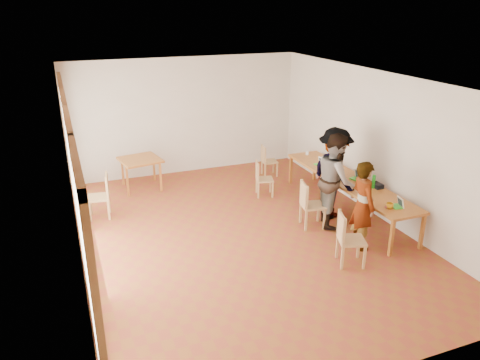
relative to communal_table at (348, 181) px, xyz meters
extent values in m
plane|color=brown|center=(-2.50, -0.23, -0.70)|extent=(8.00, 8.00, 0.00)
cube|color=beige|center=(-2.50, 3.77, 0.80)|extent=(6.00, 0.10, 3.00)
cube|color=beige|center=(-2.50, -4.23, 0.80)|extent=(6.00, 0.10, 3.00)
cube|color=beige|center=(0.50, -0.23, 0.80)|extent=(0.10, 8.00, 3.00)
cube|color=white|center=(-5.46, -0.23, 0.80)|extent=(0.10, 8.00, 3.00)
cube|color=white|center=(-2.50, -0.23, 2.32)|extent=(6.00, 8.00, 0.04)
cube|color=#A86725|center=(0.00, 0.00, 0.02)|extent=(0.80, 4.00, 0.05)
cube|color=#A86725|center=(-0.34, -1.94, -0.35)|extent=(0.06, 0.06, 0.70)
cube|color=#A86725|center=(-0.34, 1.94, -0.35)|extent=(0.06, 0.06, 0.70)
cube|color=#A86725|center=(0.34, -1.94, -0.35)|extent=(0.06, 0.06, 0.70)
cube|color=#A86725|center=(0.34, 1.94, -0.35)|extent=(0.06, 0.06, 0.70)
cube|color=#A86725|center=(-3.88, 2.97, 0.02)|extent=(0.90, 0.90, 0.05)
cube|color=#A86725|center=(-4.27, 2.58, -0.35)|extent=(0.05, 0.05, 0.70)
cube|color=#A86725|center=(-4.27, 3.36, -0.35)|extent=(0.05, 0.05, 0.70)
cube|color=#A86725|center=(-3.49, 2.58, -0.35)|extent=(0.05, 0.05, 0.70)
cube|color=#A86725|center=(-3.49, 3.36, -0.35)|extent=(0.05, 0.05, 0.70)
cube|color=tan|center=(-1.15, -1.90, -0.25)|extent=(0.56, 0.56, 0.04)
cube|color=tan|center=(-1.34, -1.83, 0.00)|extent=(0.19, 0.43, 0.46)
cube|color=tan|center=(-1.04, -0.38, -0.25)|extent=(0.52, 0.52, 0.04)
cube|color=tan|center=(-1.24, -0.34, 0.00)|extent=(0.13, 0.44, 0.46)
cube|color=tan|center=(-1.28, 1.45, -0.31)|extent=(0.48, 0.48, 0.04)
cube|color=tan|center=(-1.45, 1.50, -0.08)|extent=(0.14, 0.38, 0.41)
cube|color=tan|center=(-0.60, 2.64, -0.32)|extent=(0.42, 0.42, 0.04)
cube|color=tan|center=(-0.77, 2.67, -0.11)|extent=(0.09, 0.37, 0.39)
cube|color=tan|center=(-5.00, 1.63, -0.25)|extent=(0.49, 0.49, 0.04)
cube|color=tan|center=(-4.80, 1.60, 0.00)|extent=(0.10, 0.44, 0.46)
imported|color=gray|center=(-0.64, -1.44, 0.13)|extent=(0.44, 0.63, 1.67)
imported|color=gray|center=(-0.58, -0.41, 0.25)|extent=(1.03, 1.13, 1.90)
imported|color=gray|center=(-0.39, -0.05, 0.25)|extent=(0.80, 1.28, 1.91)
cube|color=green|center=(-0.01, -1.57, 0.06)|extent=(0.20, 0.25, 0.02)
cube|color=white|center=(0.07, -1.59, 0.14)|extent=(0.10, 0.21, 0.18)
cube|color=green|center=(0.14, -0.12, 0.06)|extent=(0.25, 0.29, 0.03)
cube|color=white|center=(0.22, -0.09, 0.15)|extent=(0.14, 0.24, 0.21)
cube|color=green|center=(-0.12, 0.99, 0.06)|extent=(0.19, 0.24, 0.02)
cube|color=white|center=(-0.04, 1.00, 0.14)|extent=(0.10, 0.21, 0.18)
imported|color=gold|center=(-0.16, -1.58, 0.10)|extent=(0.13, 0.13, 0.10)
cylinder|color=#157B17|center=(0.17, -0.64, 0.19)|extent=(0.07, 0.07, 0.28)
cylinder|color=silver|center=(0.01, 1.79, 0.09)|extent=(0.07, 0.07, 0.09)
cylinder|color=white|center=(-0.02, 0.78, 0.08)|extent=(0.08, 0.08, 0.06)
cube|color=#C62D69|center=(-0.17, -1.54, 0.05)|extent=(0.05, 0.10, 0.01)
cube|color=black|center=(0.26, -0.64, 0.09)|extent=(0.16, 0.26, 0.09)
camera|label=1|loc=(-5.52, -7.81, 3.56)|focal=35.00mm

